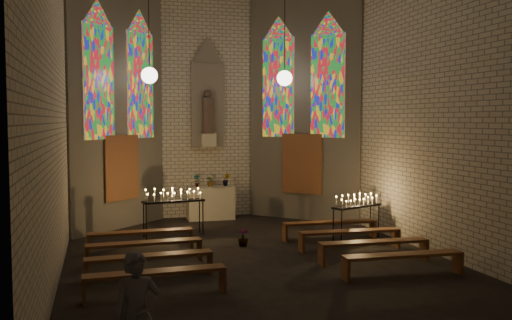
# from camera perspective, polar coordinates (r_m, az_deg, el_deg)

# --- Properties ---
(floor) EXTENTS (12.00, 12.00, 0.00)m
(floor) POSITION_cam_1_polar(r_m,az_deg,el_deg) (12.26, 0.33, -10.19)
(floor) COLOR black
(floor) RESTS_ON ground
(room) EXTENTS (8.22, 12.43, 7.00)m
(room) POSITION_cam_1_polar(r_m,az_deg,el_deg) (15.17, -3.14, 6.68)
(room) COLOR beige
(room) RESTS_ON ground
(altar) EXTENTS (1.40, 0.60, 1.00)m
(altar) POSITION_cam_1_polar(r_m,az_deg,el_deg) (17.37, -4.56, -4.30)
(altar) COLOR beige
(altar) RESTS_ON ground
(flower_vase_left) EXTENTS (0.23, 0.19, 0.38)m
(flower_vase_left) POSITION_cam_1_polar(r_m,az_deg,el_deg) (17.28, -5.95, -2.06)
(flower_vase_left) COLOR #4C723F
(flower_vase_left) RESTS_ON altar
(flower_vase_center) EXTENTS (0.41, 0.38, 0.36)m
(flower_vase_center) POSITION_cam_1_polar(r_m,az_deg,el_deg) (17.38, -4.54, -2.04)
(flower_vase_center) COLOR #4C723F
(flower_vase_center) RESTS_ON altar
(flower_vase_right) EXTENTS (0.25, 0.21, 0.39)m
(flower_vase_right) POSITION_cam_1_polar(r_m,az_deg,el_deg) (17.42, -3.01, -1.97)
(flower_vase_right) COLOR #4C723F
(flower_vase_right) RESTS_ON altar
(aisle_flower_pot) EXTENTS (0.30, 0.30, 0.43)m
(aisle_flower_pot) POSITION_cam_1_polar(r_m,az_deg,el_deg) (13.69, -1.31, -7.75)
(aisle_flower_pot) COLOR #4C723F
(aisle_flower_pot) RESTS_ON ground
(votive_stand_left) EXTENTS (1.63, 0.59, 1.17)m
(votive_stand_left) POSITION_cam_1_polar(r_m,az_deg,el_deg) (14.91, -8.26, -3.75)
(votive_stand_left) COLOR black
(votive_stand_left) RESTS_ON ground
(votive_stand_right) EXTENTS (1.49, 0.88, 1.08)m
(votive_stand_right) POSITION_cam_1_polar(r_m,az_deg,el_deg) (14.59, 10.04, -4.25)
(votive_stand_right) COLOR black
(votive_stand_right) RESTS_ON ground
(pew_left_0) EXTENTS (2.41, 0.44, 0.46)m
(pew_left_0) POSITION_cam_1_polar(r_m,az_deg,el_deg) (13.49, -11.47, -7.32)
(pew_left_0) COLOR #5A3319
(pew_left_0) RESTS_ON ground
(pew_right_0) EXTENTS (2.41, 0.44, 0.46)m
(pew_right_0) POSITION_cam_1_polar(r_m,az_deg,el_deg) (14.57, 7.39, -6.43)
(pew_right_0) COLOR #5A3319
(pew_right_0) RESTS_ON ground
(pew_left_1) EXTENTS (2.41, 0.44, 0.46)m
(pew_left_1) POSITION_cam_1_polar(r_m,az_deg,el_deg) (12.32, -11.08, -8.40)
(pew_left_1) COLOR #5A3319
(pew_left_1) RESTS_ON ground
(pew_right_1) EXTENTS (2.41, 0.44, 0.46)m
(pew_right_1) POSITION_cam_1_polar(r_m,az_deg,el_deg) (13.49, 9.37, -7.30)
(pew_right_1) COLOR #5A3319
(pew_right_1) RESTS_ON ground
(pew_left_2) EXTENTS (2.41, 0.44, 0.46)m
(pew_left_2) POSITION_cam_1_polar(r_m,az_deg,el_deg) (11.16, -10.61, -9.71)
(pew_left_2) COLOR #5A3319
(pew_left_2) RESTS_ON ground
(pew_right_2) EXTENTS (2.41, 0.44, 0.46)m
(pew_right_2) POSITION_cam_1_polar(r_m,az_deg,el_deg) (12.44, 11.71, -8.29)
(pew_right_2) COLOR #5A3319
(pew_right_2) RESTS_ON ground
(pew_left_3) EXTENTS (2.41, 0.44, 0.46)m
(pew_left_3) POSITION_cam_1_polar(r_m,az_deg,el_deg) (10.00, -10.02, -11.32)
(pew_left_3) COLOR #5A3319
(pew_left_3) RESTS_ON ground
(pew_right_3) EXTENTS (2.41, 0.44, 0.46)m
(pew_right_3) POSITION_cam_1_polar(r_m,az_deg,el_deg) (11.41, 14.50, -9.46)
(pew_right_3) COLOR #5A3319
(pew_right_3) RESTS_ON ground
(visitor) EXTENTS (0.57, 0.39, 1.50)m
(visitor) POSITION_cam_1_polar(r_m,az_deg,el_deg) (6.93, -11.79, -15.09)
(visitor) COLOR #4B4B56
(visitor) RESTS_ON ground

